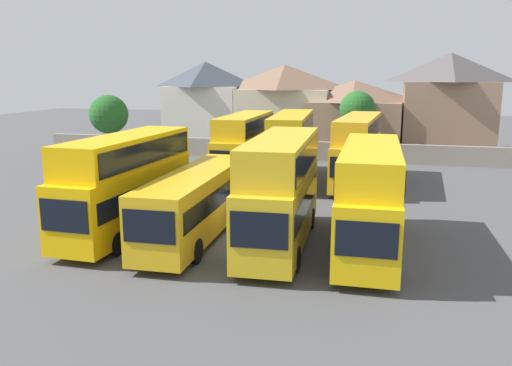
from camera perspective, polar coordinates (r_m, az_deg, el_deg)
ground at (r=42.90m, az=4.85°, el=1.01°), size 140.00×140.00×0.00m
depot_boundary_wall at (r=49.77m, az=6.20°, el=3.54°), size 56.00×0.50×1.80m
bus_1 at (r=27.09m, az=-14.05°, el=0.42°), size 2.94×10.31×5.06m
bus_2 at (r=25.97m, az=-6.51°, el=-1.87°), size 2.78×11.61×3.35m
bus_3 at (r=24.33m, az=2.75°, el=-0.31°), size 2.97×10.38×5.21m
bus_4 at (r=24.25m, az=12.44°, el=-1.03°), size 2.76×10.65×4.89m
bus_5 at (r=41.02m, az=-1.25°, el=4.51°), size 2.80×10.86×4.97m
bus_6 at (r=39.69m, az=3.91°, el=4.36°), size 3.40×11.89×5.13m
bus_7 at (r=39.06m, az=11.17°, el=3.99°), size 3.16×11.65×5.05m
house_terrace_left at (r=61.35m, az=-5.50°, el=8.83°), size 8.87×7.30×9.50m
house_terrace_centre at (r=58.70m, az=3.16°, el=8.54°), size 10.61×6.86×9.12m
house_terrace_right at (r=57.19m, az=10.74°, el=7.40°), size 10.19×7.12×7.44m
house_terrace_far_right at (r=57.80m, az=20.40°, el=8.34°), size 9.42×6.99×10.25m
tree_left_of_lot at (r=52.94m, az=-15.92°, el=7.27°), size 3.77×3.77×6.12m
tree_behind_wall at (r=51.48m, az=11.10°, el=7.95°), size 3.46×3.46×6.52m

